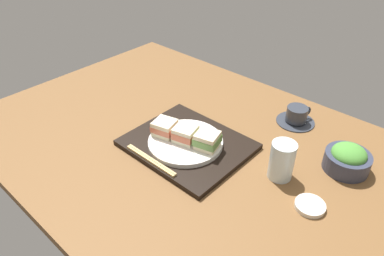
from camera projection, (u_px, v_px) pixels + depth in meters
The scene contains 11 objects.
ground_plane at pixel (184, 142), 118.23cm from camera, with size 140.00×100.00×3.00cm, color brown.
serving_tray at pixel (188, 144), 113.19cm from camera, with size 36.49×30.41×1.68cm, color black.
sandwich_plate at pixel (186, 142), 111.57cm from camera, with size 23.46×23.46×1.49cm, color silver.
sandwich_near at pixel (165, 128), 112.50cm from camera, with size 8.37×7.90×4.84cm.
sandwich_middle at pixel (185, 134), 109.74cm from camera, with size 8.08×8.02×4.89cm.
sandwich_far at pixel (207, 140), 106.94cm from camera, with size 8.46×8.18×5.05cm.
salad_bowl at pixel (348, 159), 102.89cm from camera, with size 13.05×13.05×8.16cm.
chopsticks_pair at pixel (151, 160), 105.06cm from camera, with size 20.08×1.54×0.70cm.
coffee_cup at pixel (297, 116), 123.66cm from camera, with size 13.22×13.22×5.91cm.
drinking_glass at pixel (282, 161), 99.18cm from camera, with size 6.99×6.99×11.47cm, color silver.
small_sauce_dish at pixel (311, 205), 92.48cm from camera, with size 7.89×7.89×1.27cm, color silver.
Camera 1 is at (65.29, -67.90, 70.14)cm, focal length 33.37 mm.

